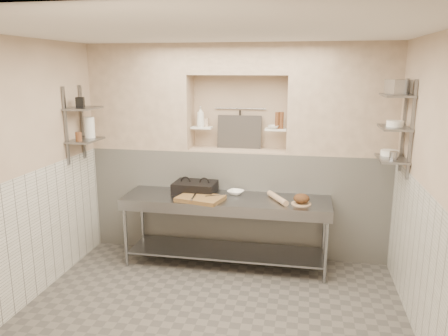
% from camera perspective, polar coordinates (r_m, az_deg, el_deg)
% --- Properties ---
extents(floor, '(4.00, 3.90, 0.10)m').
position_cam_1_polar(floor, '(4.79, -1.70, -19.04)').
color(floor, '#57524D').
rests_on(floor, ground).
extents(ceiling, '(4.00, 3.90, 0.10)m').
position_cam_1_polar(ceiling, '(4.08, -1.99, 18.02)').
color(ceiling, silver).
rests_on(ceiling, ground).
extents(wall_left, '(0.10, 3.90, 2.80)m').
position_cam_1_polar(wall_left, '(5.05, -25.17, -0.74)').
color(wall_left, '#C6AC90').
rests_on(wall_left, ground).
extents(wall_right, '(0.10, 3.90, 2.80)m').
position_cam_1_polar(wall_right, '(4.28, 26.12, -3.16)').
color(wall_right, '#C6AC90').
rests_on(wall_right, ground).
extents(wall_back, '(4.00, 0.10, 2.80)m').
position_cam_1_polar(wall_back, '(6.13, 2.21, 2.71)').
color(wall_back, '#C6AC90').
rests_on(wall_back, ground).
extents(wall_front, '(4.00, 0.10, 2.80)m').
position_cam_1_polar(wall_front, '(2.42, -12.45, -14.15)').
color(wall_front, '#C6AC90').
rests_on(wall_front, ground).
extents(backwall_lower, '(4.00, 0.40, 1.40)m').
position_cam_1_polar(backwall_lower, '(6.06, 1.80, -4.24)').
color(backwall_lower, silver).
rests_on(backwall_lower, floor).
extents(alcove_sill, '(1.30, 0.40, 0.02)m').
position_cam_1_polar(alcove_sill, '(5.89, 1.85, 2.38)').
color(alcove_sill, '#C6AC90').
rests_on(alcove_sill, backwall_lower).
extents(backwall_pillar_left, '(1.35, 0.40, 1.40)m').
position_cam_1_polar(backwall_pillar_left, '(6.14, -10.57, 9.10)').
color(backwall_pillar_left, '#C6AC90').
rests_on(backwall_pillar_left, backwall_lower).
extents(backwall_pillar_right, '(1.35, 0.40, 1.40)m').
position_cam_1_polar(backwall_pillar_right, '(5.75, 15.22, 8.62)').
color(backwall_pillar_right, '#C6AC90').
rests_on(backwall_pillar_right, backwall_lower).
extents(backwall_header, '(1.30, 0.40, 0.40)m').
position_cam_1_polar(backwall_header, '(5.79, 1.94, 14.04)').
color(backwall_header, '#C6AC90').
rests_on(backwall_header, backwall_lower).
extents(wainscot_left, '(0.02, 3.90, 1.40)m').
position_cam_1_polar(wainscot_left, '(5.22, -23.89, -8.27)').
color(wainscot_left, silver).
rests_on(wainscot_left, floor).
extents(wainscot_right, '(0.02, 3.90, 1.40)m').
position_cam_1_polar(wainscot_right, '(4.49, 24.47, -11.76)').
color(wainscot_right, silver).
rests_on(wainscot_right, floor).
extents(alcove_shelf_left, '(0.28, 0.16, 0.02)m').
position_cam_1_polar(alcove_shelf_left, '(5.94, -2.93, 5.29)').
color(alcove_shelf_left, white).
rests_on(alcove_shelf_left, backwall_lower).
extents(alcove_shelf_right, '(0.28, 0.16, 0.02)m').
position_cam_1_polar(alcove_shelf_right, '(5.78, 6.79, 5.02)').
color(alcove_shelf_right, white).
rests_on(alcove_shelf_right, backwall_lower).
extents(utensil_rail, '(0.70, 0.02, 0.02)m').
position_cam_1_polar(utensil_rail, '(5.98, 2.14, 7.77)').
color(utensil_rail, gray).
rests_on(utensil_rail, wall_back).
extents(hanging_steel, '(0.02, 0.02, 0.30)m').
position_cam_1_polar(hanging_steel, '(5.98, 2.10, 6.13)').
color(hanging_steel, black).
rests_on(hanging_steel, utensil_rail).
extents(splash_panel, '(0.60, 0.08, 0.45)m').
position_cam_1_polar(splash_panel, '(5.95, 2.01, 4.73)').
color(splash_panel, '#383330').
rests_on(splash_panel, alcove_sill).
extents(shelf_rail_left_a, '(0.03, 0.03, 0.95)m').
position_cam_1_polar(shelf_rail_left_a, '(5.99, -18.02, 5.71)').
color(shelf_rail_left_a, slate).
rests_on(shelf_rail_left_a, wall_left).
extents(shelf_rail_left_b, '(0.03, 0.03, 0.95)m').
position_cam_1_polar(shelf_rail_left_b, '(5.65, -19.95, 5.16)').
color(shelf_rail_left_b, slate).
rests_on(shelf_rail_left_b, wall_left).
extents(wall_shelf_left_lower, '(0.30, 0.50, 0.02)m').
position_cam_1_polar(wall_shelf_left_lower, '(5.78, -17.64, 3.49)').
color(wall_shelf_left_lower, slate).
rests_on(wall_shelf_left_lower, wall_left).
extents(wall_shelf_left_upper, '(0.30, 0.50, 0.03)m').
position_cam_1_polar(wall_shelf_left_upper, '(5.73, -17.92, 7.43)').
color(wall_shelf_left_upper, slate).
rests_on(wall_shelf_left_upper, wall_left).
extents(shelf_rail_right_a, '(0.03, 0.03, 1.05)m').
position_cam_1_polar(shelf_rail_right_a, '(5.37, 22.40, 5.14)').
color(shelf_rail_right_a, slate).
rests_on(shelf_rail_right_a, wall_right).
extents(shelf_rail_right_b, '(0.03, 0.03, 1.05)m').
position_cam_1_polar(shelf_rail_right_b, '(4.98, 23.30, 4.53)').
color(shelf_rail_right_b, slate).
rests_on(shelf_rail_right_b, wall_right).
extents(wall_shelf_right_lower, '(0.30, 0.50, 0.02)m').
position_cam_1_polar(wall_shelf_right_lower, '(5.20, 21.05, 1.12)').
color(wall_shelf_right_lower, slate).
rests_on(wall_shelf_right_lower, wall_right).
extents(wall_shelf_right_mid, '(0.30, 0.50, 0.02)m').
position_cam_1_polar(wall_shelf_right_mid, '(5.15, 21.36, 4.93)').
color(wall_shelf_right_mid, slate).
rests_on(wall_shelf_right_mid, wall_right).
extents(wall_shelf_right_upper, '(0.30, 0.50, 0.03)m').
position_cam_1_polar(wall_shelf_right_upper, '(5.12, 21.69, 8.81)').
color(wall_shelf_right_upper, slate).
rests_on(wall_shelf_right_upper, wall_right).
extents(prep_table, '(2.60, 0.70, 0.90)m').
position_cam_1_polar(prep_table, '(5.55, 0.21, -6.47)').
color(prep_table, gray).
rests_on(prep_table, floor).
extents(panini_press, '(0.55, 0.41, 0.15)m').
position_cam_1_polar(panini_press, '(5.68, -3.80, -2.56)').
color(panini_press, black).
rests_on(panini_press, prep_table).
extents(cutting_board, '(0.61, 0.50, 0.05)m').
position_cam_1_polar(cutting_board, '(5.38, -3.11, -3.99)').
color(cutting_board, brown).
rests_on(cutting_board, prep_table).
extents(knife_blade, '(0.25, 0.15, 0.01)m').
position_cam_1_polar(knife_blade, '(5.41, -1.09, -3.60)').
color(knife_blade, gray).
rests_on(knife_blade, cutting_board).
extents(tongs, '(0.04, 0.25, 0.02)m').
position_cam_1_polar(tongs, '(5.33, -4.01, -3.78)').
color(tongs, gray).
rests_on(tongs, cutting_board).
extents(mixing_bowl, '(0.26, 0.26, 0.05)m').
position_cam_1_polar(mixing_bowl, '(5.63, 1.54, -3.20)').
color(mixing_bowl, white).
rests_on(mixing_bowl, prep_table).
extents(rolling_pin, '(0.29, 0.45, 0.07)m').
position_cam_1_polar(rolling_pin, '(5.38, 7.01, -3.93)').
color(rolling_pin, tan).
rests_on(rolling_pin, prep_table).
extents(bread_board, '(0.24, 0.24, 0.01)m').
position_cam_1_polar(bread_board, '(5.31, 10.06, -4.61)').
color(bread_board, tan).
rests_on(bread_board, prep_table).
extents(bread_loaf, '(0.19, 0.19, 0.11)m').
position_cam_1_polar(bread_loaf, '(5.29, 10.09, -3.94)').
color(bread_loaf, '#4C2D19').
rests_on(bread_loaf, bread_board).
extents(bottle_soap, '(0.12, 0.12, 0.27)m').
position_cam_1_polar(bottle_soap, '(5.91, -3.08, 6.71)').
color(bottle_soap, white).
rests_on(bottle_soap, alcove_shelf_left).
extents(jar_alcove, '(0.07, 0.07, 0.11)m').
position_cam_1_polar(jar_alcove, '(5.95, -2.41, 5.98)').
color(jar_alcove, '#C6AC90').
rests_on(jar_alcove, alcove_shelf_left).
extents(bowl_alcove, '(0.18, 0.18, 0.05)m').
position_cam_1_polar(bowl_alcove, '(5.76, 6.43, 5.34)').
color(bowl_alcove, white).
rests_on(bowl_alcove, alcove_shelf_right).
extents(condiment_a, '(0.06, 0.06, 0.22)m').
position_cam_1_polar(condiment_a, '(5.76, 7.50, 6.20)').
color(condiment_a, brown).
rests_on(condiment_a, alcove_shelf_right).
extents(condiment_b, '(0.05, 0.05, 0.22)m').
position_cam_1_polar(condiment_b, '(5.75, 6.95, 6.19)').
color(condiment_b, brown).
rests_on(condiment_b, alcove_shelf_right).
extents(condiment_c, '(0.07, 0.07, 0.12)m').
position_cam_1_polar(condiment_c, '(5.80, 7.54, 5.75)').
color(condiment_c, white).
rests_on(condiment_c, alcove_shelf_right).
extents(jug_left, '(0.13, 0.13, 0.26)m').
position_cam_1_polar(jug_left, '(5.87, -17.16, 5.08)').
color(jug_left, white).
rests_on(jug_left, wall_shelf_left_lower).
extents(jar_left, '(0.08, 0.08, 0.11)m').
position_cam_1_polar(jar_left, '(5.63, -18.46, 3.91)').
color(jar_left, brown).
rests_on(jar_left, wall_shelf_left_lower).
extents(box_left_upper, '(0.11, 0.11, 0.13)m').
position_cam_1_polar(box_left_upper, '(5.67, -18.28, 8.14)').
color(box_left_upper, black).
rests_on(box_left_upper, wall_shelf_left_upper).
extents(bowl_right, '(0.20, 0.20, 0.06)m').
position_cam_1_polar(bowl_right, '(5.33, 20.83, 1.86)').
color(bowl_right, white).
rests_on(bowl_right, wall_shelf_right_lower).
extents(canister_right, '(0.09, 0.09, 0.09)m').
position_cam_1_polar(canister_right, '(5.10, 21.29, 1.53)').
color(canister_right, gray).
rests_on(canister_right, wall_shelf_right_lower).
extents(bowl_right_mid, '(0.18, 0.18, 0.07)m').
position_cam_1_polar(bowl_right_mid, '(5.14, 21.41, 5.43)').
color(bowl_right_mid, white).
rests_on(bowl_right_mid, wall_shelf_right_mid).
extents(basket_right, '(0.26, 0.29, 0.16)m').
position_cam_1_polar(basket_right, '(5.10, 21.80, 9.82)').
color(basket_right, gray).
rests_on(basket_right, wall_shelf_right_upper).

